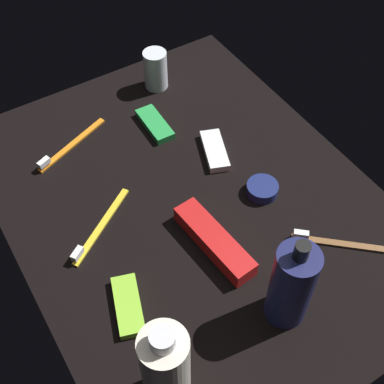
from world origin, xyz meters
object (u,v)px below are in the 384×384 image
Objects in this scene: deodorant_stick at (156,70)px; snack_bar_lime at (128,306)px; toothbrush_yellow at (98,229)px; bodywash_bottle at (166,369)px; cream_tin_left at (262,189)px; snack_bar_white at (215,150)px; toothpaste_box_red at (214,241)px; lotion_bottle at (291,285)px; toothbrush_orange at (68,146)px; toothbrush_brown at (337,242)px; snack_bar_green at (155,124)px.

snack_bar_lime is (-45.04, 30.77, -3.67)cm from deodorant_stick.
bodywash_bottle is at bearing 173.08° from toothbrush_yellow.
toothbrush_yellow is at bearing 74.52° from cream_tin_left.
toothbrush_yellow is 1.50× the size of snack_bar_lime.
toothbrush_yellow is at bearing -6.92° from bodywash_bottle.
snack_bar_white is 36.80cm from snack_bar_lime.
toothbrush_yellow is 20.65cm from toothpaste_box_red.
toothbrush_yellow is 16.13cm from snack_bar_lime.
deodorant_stick is at bearing -9.72° from lotion_bottle.
snack_bar_lime is (-37.48, 6.08, 0.14)cm from toothbrush_orange.
toothbrush_brown is 43.99cm from snack_bar_green.
bodywash_bottle is 68.06cm from deodorant_stick.
lotion_bottle is 25.86cm from snack_bar_lime.
bodywash_bottle is 27.04cm from toothpaste_box_red.
cream_tin_left is at bearing -28.45° from lotion_bottle.
cream_tin_left is (5.16, -14.20, -0.56)cm from toothpaste_box_red.
lotion_bottle is 1.32× the size of toothbrush_brown.
toothbrush_orange is (-7.56, 24.70, -3.81)cm from deodorant_stick.
snack_bar_white is at bearing 8.24° from cream_tin_left.
deodorant_stick reaches higher than cream_tin_left.
bodywash_bottle is at bearing -166.74° from snack_bar_lime.
toothpaste_box_red is (16.05, 2.71, -6.61)cm from lotion_bottle.
snack_bar_green is (31.16, -5.90, -0.85)cm from toothpaste_box_red.
toothbrush_orange is (52.26, -7.43, -8.44)cm from bodywash_bottle.
toothbrush_brown is 37.35cm from snack_bar_lime.
snack_bar_white and snack_bar_green have the same top height.
deodorant_stick is at bearing 2.25° from cream_tin_left.
toothbrush_brown is 0.81× the size of toothpaste_box_red.
lotion_bottle is at bearing -174.38° from snack_bar_white.
toothbrush_brown is (6.28, -37.72, -8.44)cm from bodywash_bottle.
toothbrush_orange is at bearing 79.88° from snack_bar_green.
bodywash_bottle is 1.15× the size of toothbrush_orange.
toothbrush_orange is at bearing 13.83° from toothpaste_box_red.
cream_tin_left reaches higher than snack_bar_white.
toothbrush_yellow is at bearing 131.30° from snack_bar_green.
lotion_bottle is 17.57cm from toothpaste_box_red.
toothbrush_yellow is (30.74, -3.73, -8.44)cm from bodywash_bottle.
lotion_bottle reaches higher than snack_bar_lime.
deodorant_stick reaches higher than toothbrush_orange.
snack_bar_white and snack_bar_lime have the same top height.
toothpaste_box_red reaches higher than toothbrush_yellow.
bodywash_bottle reaches higher than deodorant_stick.
bodywash_bottle reaches higher than toothbrush_orange.
toothbrush_brown reaches higher than snack_bar_white.
deodorant_stick is at bearing -28.24° from bodywash_bottle.
snack_bar_white is at bearing -37.03° from snack_bar_lime.
toothbrush_brown is 21.42cm from toothpaste_box_red.
bodywash_bottle reaches higher than snack_bar_white.
snack_bar_lime is at bearing 103.41° from cream_tin_left.
toothpaste_box_red is at bearing 163.32° from deodorant_stick.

